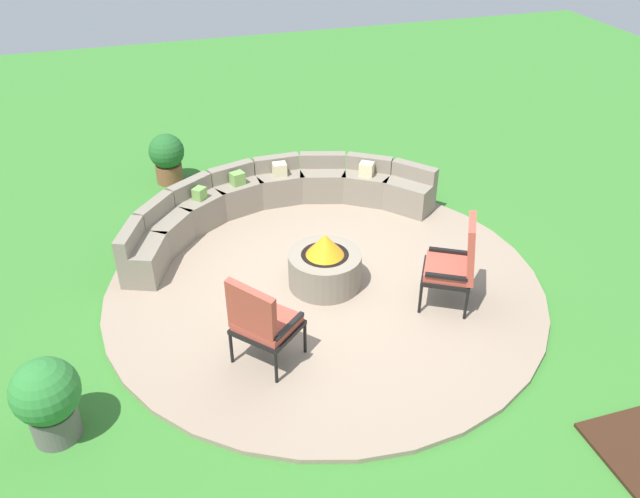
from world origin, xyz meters
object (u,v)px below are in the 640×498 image
(fire_pit, at_px, (325,265))
(lounge_chair_front_right, at_px, (456,262))
(potted_plant_0, at_px, (167,156))
(curved_stone_bench, at_px, (270,201))
(lounge_chair_front_left, at_px, (262,321))
(potted_plant_2, at_px, (47,397))

(fire_pit, relative_size, lounge_chair_front_right, 0.79)
(potted_plant_0, bearing_deg, fire_pit, -66.67)
(fire_pit, distance_m, lounge_chair_front_right, 1.58)
(curved_stone_bench, distance_m, lounge_chair_front_right, 3.05)
(fire_pit, xyz_separation_m, lounge_chair_front_right, (1.33, -0.80, 0.30))
(potted_plant_0, bearing_deg, lounge_chair_front_right, -56.62)
(lounge_chair_front_left, height_order, lounge_chair_front_right, lounge_chair_front_right)
(potted_plant_2, bearing_deg, lounge_chair_front_left, 9.21)
(fire_pit, distance_m, potted_plant_0, 3.83)
(fire_pit, relative_size, potted_plant_2, 1.02)
(lounge_chair_front_left, distance_m, potted_plant_0, 4.69)
(lounge_chair_front_left, relative_size, potted_plant_2, 1.26)
(fire_pit, height_order, lounge_chair_front_right, lounge_chair_front_right)
(lounge_chair_front_left, bearing_deg, potted_plant_0, 144.75)
(lounge_chair_front_left, bearing_deg, potted_plant_2, -121.89)
(curved_stone_bench, distance_m, potted_plant_2, 4.33)
(fire_pit, xyz_separation_m, lounge_chair_front_left, (-1.04, -1.15, 0.28))
(potted_plant_0, bearing_deg, curved_stone_bench, -54.19)
(lounge_chair_front_right, height_order, potted_plant_0, lounge_chair_front_right)
(fire_pit, relative_size, lounge_chair_front_left, 0.81)
(curved_stone_bench, xyz_separation_m, potted_plant_2, (-2.84, -3.26, 0.15))
(fire_pit, xyz_separation_m, potted_plant_2, (-3.10, -1.48, 0.15))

